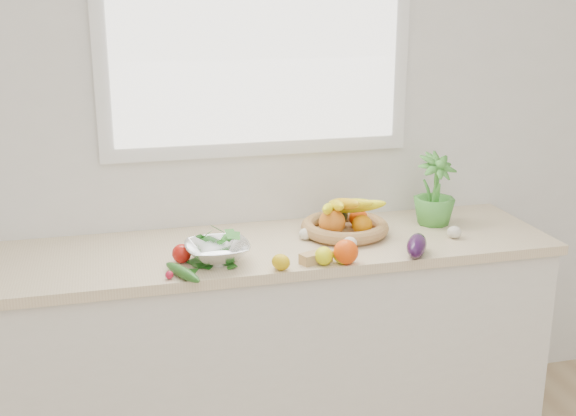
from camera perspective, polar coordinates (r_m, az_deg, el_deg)
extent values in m
cube|color=white|center=(3.04, -2.43, 7.04)|extent=(4.50, 0.02, 2.70)
cube|color=silver|center=(3.06, -1.02, -11.17)|extent=(2.20, 0.58, 0.86)
cube|color=beige|center=(2.88, -1.07, -3.21)|extent=(2.24, 0.62, 0.04)
cube|color=white|center=(2.98, -2.46, 14.59)|extent=(1.30, 0.03, 1.10)
cube|color=white|center=(2.96, -2.38, 14.58)|extent=(1.18, 0.01, 0.98)
sphere|color=#F44807|center=(2.65, 4.60, -3.48)|extent=(0.09, 0.09, 0.09)
ellipsoid|color=gold|center=(2.59, -0.57, -4.30)|extent=(0.09, 0.09, 0.06)
ellipsoid|color=yellow|center=(2.65, 2.84, -3.79)|extent=(0.08, 0.10, 0.07)
ellipsoid|color=#CFBA0B|center=(2.66, 4.39, -3.70)|extent=(0.10, 0.11, 0.07)
sphere|color=red|center=(2.69, -8.41, -3.58)|extent=(0.09, 0.09, 0.07)
cube|color=tan|center=(2.67, 2.21, -3.91)|extent=(0.13, 0.09, 0.04)
ellipsoid|color=silver|center=(3.00, 13.00, -1.87)|extent=(0.06, 0.06, 0.05)
ellipsoid|color=silver|center=(2.91, 1.39, -2.07)|extent=(0.06, 0.06, 0.05)
ellipsoid|color=silver|center=(2.81, 4.89, -2.78)|extent=(0.07, 0.07, 0.05)
ellipsoid|color=#2A0E34|center=(2.77, 10.13, -2.93)|extent=(0.16, 0.21, 0.08)
ellipsoid|color=#1C5A1A|center=(2.55, -8.34, -5.05)|extent=(0.13, 0.22, 0.04)
sphere|color=#B31630|center=(2.55, -9.36, -5.25)|extent=(0.04, 0.04, 0.03)
imported|color=green|center=(3.13, 11.51, 1.34)|extent=(0.22, 0.22, 0.32)
cylinder|color=tan|center=(2.99, 4.49, -1.97)|extent=(0.37, 0.37, 0.01)
torus|color=tan|center=(2.98, 4.50, -1.50)|extent=(0.43, 0.43, 0.06)
sphere|color=orange|center=(2.92, 3.50, -1.13)|extent=(0.13, 0.13, 0.11)
sphere|color=orange|center=(2.94, 5.87, -1.33)|extent=(0.10, 0.10, 0.08)
sphere|color=#FE4F08|center=(3.04, 5.58, -0.78)|extent=(0.09, 0.09, 0.08)
ellipsoid|color=black|center=(3.03, 3.92, -0.48)|extent=(0.11, 0.11, 0.11)
ellipsoid|color=#F8F414|center=(2.92, 3.22, -0.06)|extent=(0.14, 0.24, 0.10)
ellipsoid|color=yellow|center=(2.93, 3.80, 0.21)|extent=(0.06, 0.24, 0.10)
ellipsoid|color=gold|center=(2.93, 4.43, 0.34)|extent=(0.09, 0.24, 0.10)
ellipsoid|color=yellow|center=(2.95, 4.98, 0.29)|extent=(0.16, 0.23, 0.10)
ellipsoid|color=#F9F514|center=(2.96, 5.63, 0.12)|extent=(0.21, 0.18, 0.10)
cylinder|color=silver|center=(2.67, -5.58, -4.17)|extent=(0.10, 0.10, 0.02)
imported|color=white|center=(2.66, -5.60, -3.39)|extent=(0.24, 0.24, 0.06)
ellipsoid|color=#19661F|center=(2.65, -5.63, -2.61)|extent=(0.18, 0.18, 0.07)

